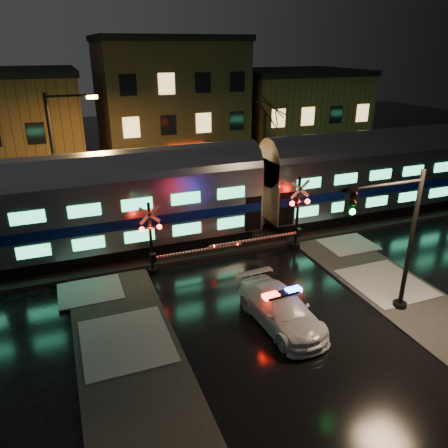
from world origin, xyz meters
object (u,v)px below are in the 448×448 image
at_px(police_car, 281,309).
at_px(crossing_signal_left, 158,245).
at_px(streetlight, 60,158).
at_px(crossing_signal_right, 292,221).
at_px(traffic_light, 393,243).

xyz_separation_m(police_car, crossing_signal_left, (-3.82, 6.36, 0.89)).
height_order(crossing_signal_left, streetlight, streetlight).
bearing_deg(crossing_signal_left, crossing_signal_right, 0.06).
xyz_separation_m(crossing_signal_left, traffic_light, (8.45, -7.28, 1.86)).
distance_m(traffic_light, streetlight, 18.90).
relative_size(police_car, traffic_light, 0.80).
distance_m(crossing_signal_right, streetlight, 14.14).
height_order(police_car, streetlight, streetlight).
distance_m(crossing_signal_right, crossing_signal_left, 7.86).
bearing_deg(streetlight, traffic_light, -47.92).
xyz_separation_m(police_car, traffic_light, (4.63, -0.92, 2.75)).
bearing_deg(police_car, crossing_signal_right, 53.66).
bearing_deg(crossing_signal_right, police_car, -122.37).
height_order(crossing_signal_left, traffic_light, traffic_light).
xyz_separation_m(crossing_signal_right, traffic_light, (0.60, -7.29, 1.68)).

